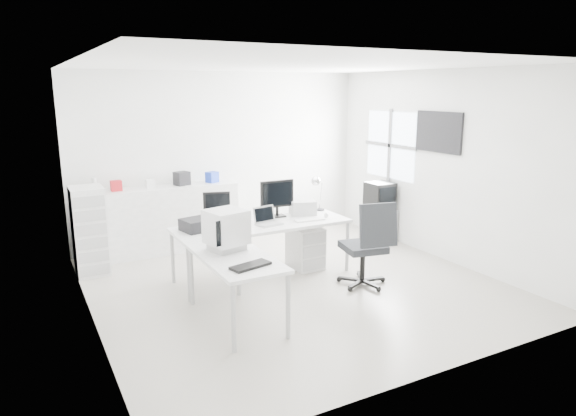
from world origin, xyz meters
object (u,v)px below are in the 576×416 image
side_desk (236,288)px  crt_monitor (226,232)px  laptop (269,218)px  tv_cabinet (379,225)px  sideboard (171,219)px  drawer_pedestal (305,247)px  lcd_monitor_small (217,208)px  laser_printer (303,207)px  lcd_monitor_large (277,199)px  crt_tv (380,196)px  inkjet_printer (199,224)px  filing_cabinet (89,231)px  office_chair (363,243)px  main_desk (263,250)px

side_desk → crt_monitor: size_ratio=3.34×
laptop → tv_cabinet: laptop is taller
laptop → sideboard: bearing=103.8°
side_desk → drawer_pedestal: size_ratio=2.33×
side_desk → lcd_monitor_small: bearing=77.5°
laptop → laser_printer: 0.77m
lcd_monitor_large → crt_tv: lcd_monitor_large is taller
side_desk → inkjet_printer: bearing=90.0°
crt_monitor → sideboard: 2.64m
laptop → laser_printer: (0.70, 0.32, 0.00)m
tv_cabinet → inkjet_printer: bearing=-171.3°
lcd_monitor_large → crt_monitor: lcd_monitor_large is taller
inkjet_printer → tv_cabinet: bearing=-3.3°
drawer_pedestal → laser_printer: size_ratio=1.69×
side_desk → lcd_monitor_large: bearing=48.4°
filing_cabinet → office_chair: bearing=-35.1°
main_desk → crt_tv: 2.56m
drawer_pedestal → filing_cabinet: bearing=156.2°
laser_printer → tv_cabinet: 1.84m
lcd_monitor_small → office_chair: bearing=-19.1°
drawer_pedestal → filing_cabinet: 3.02m
drawer_pedestal → side_desk: bearing=-143.4°
lcd_monitor_large → crt_tv: bearing=10.0°
office_chair → tv_cabinet: bearing=57.4°
inkjet_printer → main_desk: bearing=-18.7°
inkjet_printer → side_desk: bearing=-102.0°
main_desk → crt_tv: size_ratio=4.80×
filing_cabinet → main_desk: bearing=-31.6°
side_desk → laser_printer: 2.13m
lcd_monitor_large → filing_cabinet: 2.63m
side_desk → sideboard: size_ratio=0.67×
main_desk → laptop: bearing=-63.4°
lcd_monitor_small → crt_tv: (3.01, 0.36, -0.20)m
sideboard → filing_cabinet: size_ratio=1.70×
drawer_pedestal → lcd_monitor_large: (-0.35, 0.20, 0.71)m
lcd_monitor_small → laser_printer: size_ratio=1.26×
side_desk → sideboard: bearing=88.2°
lcd_monitor_small → office_chair: 1.98m
main_desk → sideboard: bearing=113.5°
lcd_monitor_large → crt_monitor: (-1.20, -1.10, -0.05)m
crt_monitor → tv_cabinet: (3.31, 1.46, -0.69)m
side_desk → crt_tv: crt_tv is taller
main_desk → side_desk: size_ratio=1.71×
lcd_monitor_small → crt_monitor: size_ratio=1.06×
inkjet_printer → lcd_monitor_large: (1.20, 0.15, 0.19)m
tv_cabinet → main_desk: bearing=-166.1°
tv_cabinet → sideboard: sideboard is taller
sideboard → laptop: bearing=-66.3°
side_desk → laser_printer: bearing=39.5°
main_desk → lcd_monitor_small: size_ratio=5.38×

